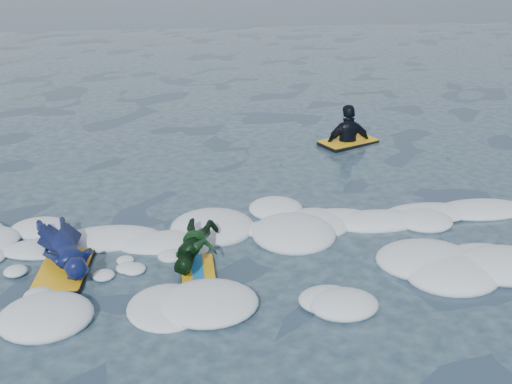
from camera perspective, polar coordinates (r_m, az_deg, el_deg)
ground at (r=7.20m, az=-7.95°, el=-9.33°), size 120.00×120.00×0.00m
foam_band at (r=8.10m, az=-8.01°, el=-5.53°), size 12.00×3.10×0.30m
prone_woman_unit at (r=8.02m, az=-16.63°, el=-4.95°), size 1.05×1.65×0.40m
prone_child_unit at (r=7.71m, az=-5.32°, el=-5.08°), size 0.84×1.20×0.42m
waiting_rider_unit at (r=12.28m, az=8.16°, el=4.06°), size 1.22×0.98×1.61m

